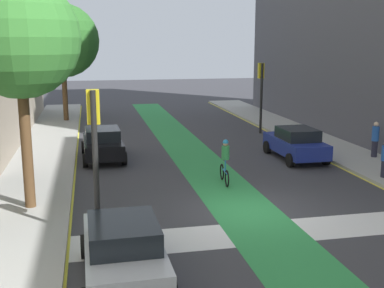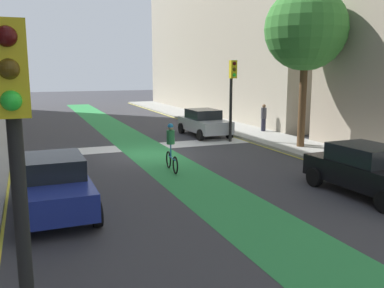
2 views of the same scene
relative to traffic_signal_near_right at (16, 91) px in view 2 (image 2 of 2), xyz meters
name	(u,v)px [view 2 (image 2 of 2)]	position (x,y,z in m)	size (l,w,h in m)	color
ground_plane	(150,155)	(-5.60, 0.69, -3.04)	(120.00, 120.00, 0.00)	#38383D
bike_lane_paint	(153,154)	(-5.73, 0.69, -3.03)	(2.40, 60.00, 0.01)	#2D8C47
crosswalk_band	(139,147)	(-5.60, -1.31, -3.03)	(12.00, 1.80, 0.01)	silver
sidewalk_left	(286,143)	(-13.10, 0.69, -2.96)	(3.00, 60.00, 0.15)	#9E9E99
curb_stripe_left	(261,146)	(-11.60, 0.69, -3.03)	(0.16, 60.00, 0.01)	yellow
curb_stripe_right	(10,165)	(0.40, 0.69, -3.03)	(0.16, 60.00, 0.01)	yellow
traffic_signal_near_right	(16,91)	(0.00, 0.00, 0.00)	(0.35, 0.52, 4.33)	black
traffic_signal_near_left	(232,85)	(-10.70, -1.00, 0.04)	(0.35, 0.52, 4.40)	black
traffic_signal_far_right	(16,152)	(-0.26, 14.48, 0.04)	(0.35, 0.52, 4.40)	black
car_silver_left_near	(204,122)	(-10.16, -3.49, -2.23)	(2.08, 4.23, 1.57)	#B2B7BF
car_blue_right_far	(54,184)	(-0.95, 7.39, -2.23)	(2.05, 4.21, 1.57)	navy
car_black_left_far	(368,170)	(-10.25, 9.31, -2.23)	(2.13, 4.25, 1.57)	black
cyclist_in_lane	(171,146)	(-5.53, 3.96, -2.07)	(0.32, 1.73, 1.86)	black
pedestrian_sidewalk_left_a	(264,117)	(-13.96, -3.00, -2.04)	(0.34, 0.34, 1.67)	#262638
street_tree_near	(306,30)	(-12.92, 2.21, 2.74)	(3.92, 3.92, 7.62)	brown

